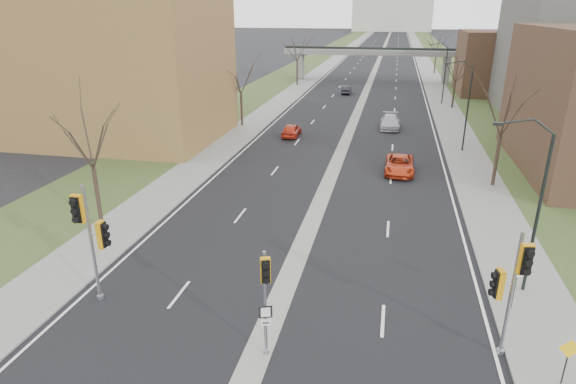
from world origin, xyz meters
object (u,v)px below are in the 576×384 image
(signal_pole_right, at_px, (511,280))
(warning_sign, at_px, (568,355))
(car_right_mid, at_px, (390,122))
(signal_pole_left, at_px, (91,229))
(speed_limit_sign, at_px, (516,279))
(car_left_far, at_px, (347,90))
(car_left_near, at_px, (292,130))
(car_right_near, at_px, (400,164))
(signal_pole_median, at_px, (265,288))

(signal_pole_right, relative_size, warning_sign, 2.77)
(warning_sign, bearing_deg, car_right_mid, 96.57)
(signal_pole_left, relative_size, speed_limit_sign, 2.57)
(signal_pole_left, bearing_deg, car_left_far, 83.13)
(car_left_near, distance_m, car_right_near, 15.73)
(car_right_near, bearing_deg, signal_pole_left, -120.56)
(car_right_mid, bearing_deg, car_left_near, -150.26)
(car_left_near, bearing_deg, signal_pole_left, 86.22)
(signal_pole_left, height_order, signal_pole_right, signal_pole_left)
(signal_pole_right, bearing_deg, car_right_near, 88.47)
(signal_pole_left, distance_m, car_right_near, 27.40)
(speed_limit_sign, relative_size, car_left_near, 0.56)
(speed_limit_sign, bearing_deg, warning_sign, -97.53)
(speed_limit_sign, bearing_deg, signal_pole_right, -126.19)
(signal_pole_right, height_order, speed_limit_sign, signal_pole_right)
(signal_pole_right, xyz_separation_m, warning_sign, (2.05, -1.21, -2.22))
(car_right_near, bearing_deg, signal_pole_median, -101.11)
(signal_pole_left, height_order, car_right_mid, signal_pole_left)
(speed_limit_sign, height_order, car_right_near, speed_limit_sign)
(signal_pole_left, height_order, car_right_near, signal_pole_left)
(signal_pole_median, xyz_separation_m, car_right_mid, (4.09, 42.16, -2.52))
(car_left_near, height_order, car_left_far, car_left_near)
(warning_sign, distance_m, car_left_far, 66.84)
(warning_sign, distance_m, car_left_near, 39.31)
(signal_pole_median, height_order, car_left_far, signal_pole_median)
(warning_sign, bearing_deg, signal_pole_left, 173.03)
(car_left_near, distance_m, car_right_mid, 12.36)
(signal_pole_median, xyz_separation_m, signal_pole_right, (9.20, 2.04, 0.35))
(signal_pole_left, relative_size, car_left_far, 1.51)
(car_left_near, xyz_separation_m, car_right_near, (11.77, -10.43, 0.02))
(signal_pole_left, distance_m, car_left_near, 33.97)
(signal_pole_left, xyz_separation_m, car_left_far, (5.31, 63.88, -3.26))
(car_left_far, bearing_deg, signal_pole_median, 92.89)
(signal_pole_median, bearing_deg, car_left_far, 72.72)
(car_right_near, bearing_deg, car_left_far, 102.65)
(signal_pole_median, distance_m, car_right_near, 26.11)
(car_left_near, distance_m, car_left_far, 30.29)
(car_right_mid, bearing_deg, car_left_far, 106.82)
(speed_limit_sign, distance_m, car_left_far, 61.98)
(signal_pole_right, height_order, car_left_far, signal_pole_right)
(signal_pole_median, relative_size, warning_sign, 2.35)
(signal_pole_median, distance_m, car_left_far, 66.16)
(car_left_far, distance_m, car_right_mid, 25.03)
(signal_pole_right, height_order, car_right_near, signal_pole_right)
(signal_pole_right, xyz_separation_m, car_right_mid, (-5.10, 40.12, -2.86))
(signal_pole_left, distance_m, car_right_mid, 42.17)
(warning_sign, relative_size, car_left_near, 0.48)
(signal_pole_left, xyz_separation_m, warning_sign, (20.07, -1.30, -2.49))
(signal_pole_left, relative_size, warning_sign, 2.97)
(car_left_near, xyz_separation_m, car_right_mid, (10.64, 6.29, 0.07))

